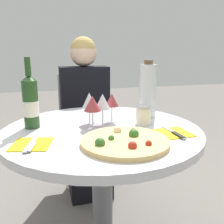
# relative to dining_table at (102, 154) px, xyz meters

# --- Properties ---
(dining_table) EXTENTS (0.96, 0.96, 0.73)m
(dining_table) POSITION_rel_dining_table_xyz_m (0.00, 0.00, 0.00)
(dining_table) COLOR slate
(dining_table) RESTS_ON ground_plane
(chair_behind_diner) EXTENTS (0.38, 0.38, 0.91)m
(chair_behind_diner) POSITION_rel_dining_table_xyz_m (0.04, 0.85, -0.15)
(chair_behind_diner) COLOR silver
(chair_behind_diner) RESTS_ON ground_plane
(seated_diner) EXTENTS (0.37, 0.40, 1.20)m
(seated_diner) POSITION_rel_dining_table_xyz_m (0.04, 0.71, -0.04)
(seated_diner) COLOR black
(seated_diner) RESTS_ON ground_plane
(pizza_large) EXTENTS (0.36, 0.36, 0.05)m
(pizza_large) POSITION_rel_dining_table_xyz_m (0.04, -0.23, 0.15)
(pizza_large) COLOR #DBB26B
(pizza_large) RESTS_ON dining_table
(wine_bottle) EXTENTS (0.07, 0.07, 0.34)m
(wine_bottle) POSITION_rel_dining_table_xyz_m (-0.33, 0.10, 0.27)
(wine_bottle) COLOR #23471E
(wine_bottle) RESTS_ON dining_table
(tall_carafe) EXTENTS (0.10, 0.10, 0.32)m
(tall_carafe) POSITION_rel_dining_table_xyz_m (0.30, 0.14, 0.29)
(tall_carafe) COLOR silver
(tall_carafe) RESTS_ON dining_table
(sugar_shaker) EXTENTS (0.07, 0.07, 0.10)m
(sugar_shaker) POSITION_rel_dining_table_xyz_m (0.22, 0.00, 0.19)
(sugar_shaker) COLOR silver
(sugar_shaker) RESTS_ON dining_table
(wine_glass_center) EXTENTS (0.08, 0.08, 0.16)m
(wine_glass_center) POSITION_rel_dining_table_xyz_m (0.02, 0.05, 0.26)
(wine_glass_center) COLOR silver
(wine_glass_center) RESTS_ON dining_table
(wine_glass_back_right) EXTENTS (0.07, 0.07, 0.15)m
(wine_glass_back_right) POSITION_rel_dining_table_xyz_m (0.08, 0.10, 0.25)
(wine_glass_back_right) COLOR silver
(wine_glass_back_right) RESTS_ON dining_table
(wine_glass_front_left) EXTENTS (0.08, 0.08, 0.16)m
(wine_glass_front_left) POSITION_rel_dining_table_xyz_m (-0.04, 0.01, 0.26)
(wine_glass_front_left) COLOR silver
(wine_glass_front_left) RESTS_ON dining_table
(wine_glass_back_left) EXTENTS (0.07, 0.07, 0.16)m
(wine_glass_back_left) POSITION_rel_dining_table_xyz_m (-0.04, 0.10, 0.26)
(wine_glass_back_left) COLOR silver
(wine_glass_back_left) RESTS_ON dining_table
(place_setting_left) EXTENTS (0.18, 0.19, 0.01)m
(place_setting_left) POSITION_rel_dining_table_xyz_m (-0.32, -0.15, 0.14)
(place_setting_left) COLOR gold
(place_setting_left) RESTS_ON dining_table
(place_setting_right) EXTENTS (0.16, 0.19, 0.01)m
(place_setting_right) POSITION_rel_dining_table_xyz_m (0.30, -0.17, 0.14)
(place_setting_right) COLOR gold
(place_setting_right) RESTS_ON dining_table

